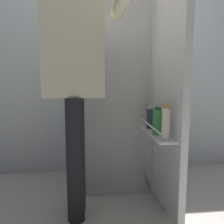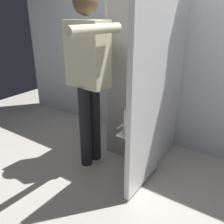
# 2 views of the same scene
# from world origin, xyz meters

# --- Properties ---
(ground_plane) EXTENTS (5.97, 5.97, 0.00)m
(ground_plane) POSITION_xyz_m (0.00, 0.00, 0.00)
(ground_plane) COLOR #B7B2A8
(kitchen_wall) EXTENTS (4.40, 0.10, 2.45)m
(kitchen_wall) POSITION_xyz_m (0.00, 0.89, 1.22)
(kitchen_wall) COLOR silver
(kitchen_wall) RESTS_ON ground_plane
(refrigerator) EXTENTS (0.66, 1.19, 1.75)m
(refrigerator) POSITION_xyz_m (0.02, 0.50, 0.88)
(refrigerator) COLOR white
(refrigerator) RESTS_ON ground_plane
(person) EXTENTS (0.54, 0.75, 1.72)m
(person) POSITION_xyz_m (-0.31, -0.02, 1.03)
(person) COLOR black
(person) RESTS_ON ground_plane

